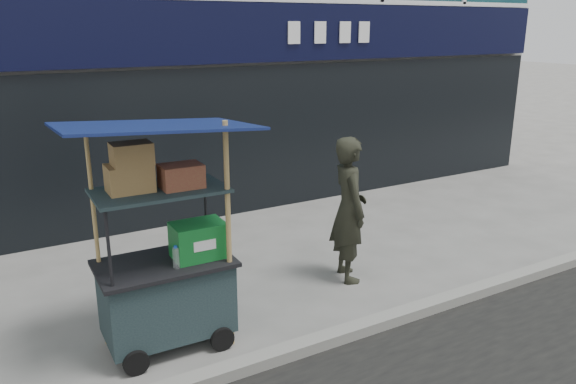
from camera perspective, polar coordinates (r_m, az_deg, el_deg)
ground at (r=5.77m, az=1.00°, el=-14.92°), size 80.00×80.00×0.00m
curb at (r=5.60m, az=2.09°, el=-15.31°), size 80.00×0.18×0.12m
vendor_cart at (r=5.49m, az=-12.22°, el=-7.69°), size 1.70×1.22×2.26m
vendor_man at (r=6.79m, az=6.21°, el=-1.77°), size 0.59×0.74×1.78m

